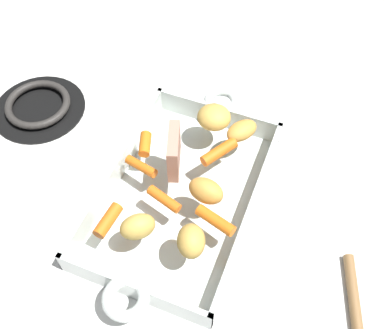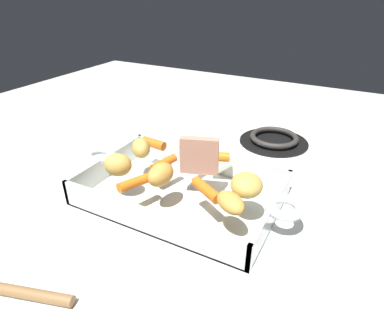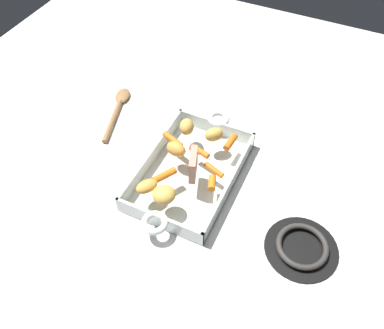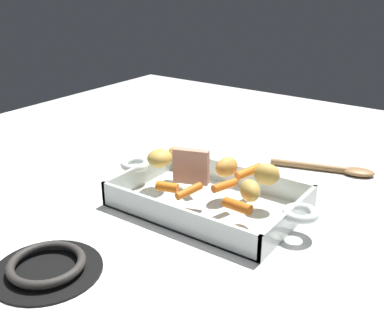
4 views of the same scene
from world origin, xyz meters
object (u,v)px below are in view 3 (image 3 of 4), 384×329
object	(u,v)px
roasting_dish	(190,172)
baby_carrot_southwest	(230,142)
potato_near_roast	(164,195)
serving_spoon	(118,107)
baby_carrot_center_left	(200,151)
potato_halved	(214,135)
potato_golden_large	(176,149)
stove_burner_rear	(302,247)
baby_carrot_short	(212,183)
potato_corner	(187,127)
baby_carrot_long	(173,140)
roast_slice_thin	(193,165)
baby_carrot_southeast	(164,175)
potato_golden_small	(147,186)
baby_carrot_northwest	(214,169)

from	to	relation	value
roasting_dish	baby_carrot_southwest	bearing A→B (deg)	146.38
potato_near_roast	serving_spoon	bearing A→B (deg)	-131.69
baby_carrot_center_left	potato_halved	size ratio (longest dim) A/B	1.09
potato_golden_large	baby_carrot_southwest	bearing A→B (deg)	128.66
stove_burner_rear	baby_carrot_center_left	bearing A→B (deg)	-111.95
baby_carrot_southwest	stove_burner_rear	world-z (taller)	baby_carrot_southwest
baby_carrot_short	potato_halved	xyz separation A→B (m)	(-0.14, -0.06, 0.01)
serving_spoon	baby_carrot_short	bearing A→B (deg)	-131.99
potato_halved	stove_burner_rear	world-z (taller)	potato_halved
potato_golden_large	potato_corner	xyz separation A→B (m)	(-0.08, -0.01, 0.00)
potato_golden_large	serving_spoon	world-z (taller)	potato_golden_large
baby_carrot_long	potato_halved	size ratio (longest dim) A/B	1.22
roasting_dish	baby_carrot_long	world-z (taller)	baby_carrot_long
roast_slice_thin	serving_spoon	world-z (taller)	roast_slice_thin
baby_carrot_southeast	serving_spoon	bearing A→B (deg)	-127.86
baby_carrot_short	baby_carrot_southeast	bearing A→B (deg)	-75.96
baby_carrot_center_left	potato_near_roast	size ratio (longest dim) A/B	0.99
potato_golden_large	stove_burner_rear	world-z (taller)	potato_golden_large
baby_carrot_long	baby_carrot_short	size ratio (longest dim) A/B	1.52
potato_golden_large	potato_near_roast	world-z (taller)	potato_golden_large
baby_carrot_southwest	baby_carrot_short	xyz separation A→B (m)	(0.14, 0.01, -0.00)
roasting_dish	potato_near_roast	xyz separation A→B (m)	(0.13, -0.01, 0.05)
potato_halved	potato_corner	world-z (taller)	potato_corner
roast_slice_thin	baby_carrot_southwest	distance (m)	0.14
baby_carrot_southeast	potato_near_roast	xyz separation A→B (m)	(0.06, 0.03, 0.01)
potato_golden_large	potato_golden_small	bearing A→B (deg)	-5.44
potato_corner	stove_burner_rear	size ratio (longest dim) A/B	0.29
potato_golden_small	stove_burner_rear	bearing A→B (deg)	95.17
roast_slice_thin	baby_carrot_long	world-z (taller)	roast_slice_thin
roasting_dish	potato_halved	bearing A→B (deg)	167.70
potato_golden_large	stove_burner_rear	bearing A→B (deg)	75.16
potato_golden_small	baby_carrot_long	bearing A→B (deg)	-174.82
potato_corner	potato_near_roast	distance (m)	0.23
potato_golden_large	potato_golden_small	xyz separation A→B (m)	(0.13, -0.01, -0.01)
baby_carrot_long	potato_halved	world-z (taller)	potato_halved
baby_carrot_center_left	potato_halved	world-z (taller)	potato_halved
baby_carrot_southeast	baby_carrot_northwest	world-z (taller)	baby_carrot_southeast
baby_carrot_southeast	baby_carrot_center_left	xyz separation A→B (m)	(-0.11, 0.05, -0.00)
potato_golden_small	serving_spoon	bearing A→B (deg)	-136.17
roasting_dish	roast_slice_thin	size ratio (longest dim) A/B	6.49
roasting_dish	serving_spoon	bearing A→B (deg)	-114.78
baby_carrot_long	potato_golden_large	world-z (taller)	potato_golden_large
roasting_dish	baby_carrot_southwest	xyz separation A→B (m)	(-0.10, 0.07, 0.05)
potato_golden_large	potato_halved	xyz separation A→B (m)	(-0.09, 0.07, -0.00)
baby_carrot_southwest	potato_corner	distance (m)	0.12
roast_slice_thin	baby_carrot_short	world-z (taller)	roast_slice_thin
baby_carrot_southwest	potato_near_roast	size ratio (longest dim) A/B	0.93
baby_carrot_southeast	baby_carrot_short	xyz separation A→B (m)	(-0.03, 0.11, -0.00)
baby_carrot_short	serving_spoon	bearing A→B (deg)	-115.32
potato_corner	potato_near_roast	bearing A→B (deg)	12.09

